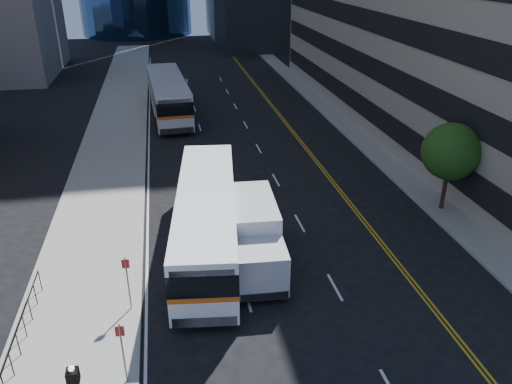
# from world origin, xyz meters

# --- Properties ---
(ground) EXTENTS (160.00, 160.00, 0.00)m
(ground) POSITION_xyz_m (0.00, 0.00, 0.00)
(ground) COLOR black
(ground) RESTS_ON ground
(sidewalk_west) EXTENTS (5.00, 90.00, 0.15)m
(sidewalk_west) POSITION_xyz_m (-10.50, 25.00, 0.07)
(sidewalk_west) COLOR gray
(sidewalk_west) RESTS_ON ground
(sidewalk_east) EXTENTS (2.00, 90.00, 0.15)m
(sidewalk_east) POSITION_xyz_m (9.00, 25.00, 0.07)
(sidewalk_east) COLOR gray
(sidewalk_east) RESTS_ON ground
(street_tree) EXTENTS (3.20, 3.20, 5.10)m
(street_tree) POSITION_xyz_m (9.00, 8.00, 3.64)
(street_tree) COLOR #332114
(street_tree) RESTS_ON sidewalk_east
(bus_front) EXTENTS (4.23, 12.88, 3.26)m
(bus_front) POSITION_xyz_m (-4.76, 6.29, 1.78)
(bus_front) COLOR white
(bus_front) RESTS_ON ground
(bus_rear) EXTENTS (3.73, 13.61, 3.47)m
(bus_rear) POSITION_xyz_m (-5.93, 30.25, 1.89)
(bus_rear) COLOR silver
(bus_rear) RESTS_ON ground
(box_truck) EXTENTS (2.51, 6.39, 3.01)m
(box_truck) POSITION_xyz_m (-2.69, 4.52, 1.59)
(box_truck) COLOR silver
(box_truck) RESTS_ON ground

